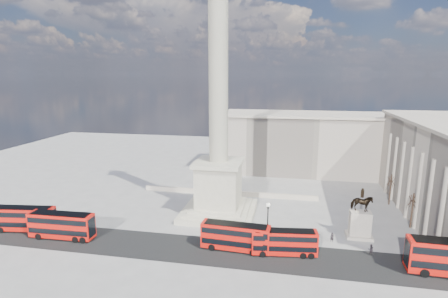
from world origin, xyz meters
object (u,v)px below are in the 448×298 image
red_bus_c (285,242)px  victorian_lamp (268,221)px  red_bus_e (24,218)px  pedestrian_crossing (259,234)px  nelsons_column (219,150)px  equestrian_statue (360,220)px  red_bus_b (236,237)px  pedestrian_standing (371,249)px  red_bus_a (62,225)px  pedestrian_walking (332,237)px

red_bus_c → victorian_lamp: 4.30m
red_bus_e → pedestrian_crossing: size_ratio=6.41×
nelsons_column → red_bus_c: bearing=-46.8°
victorian_lamp → equestrian_statue: size_ratio=0.83×
red_bus_b → red_bus_c: (7.53, -0.03, -0.19)m
red_bus_e → pedestrian_standing: 58.39m
red_bus_a → red_bus_e: bearing=169.9°
nelsons_column → red_bus_b: nelsons_column is taller
red_bus_b → red_bus_a: bearing=-173.4°
red_bus_e → equestrian_statue: 58.25m
pedestrian_crossing → equestrian_statue: bearing=-112.8°
red_bus_a → red_bus_c: size_ratio=1.10×
red_bus_c → red_bus_e: 45.29m
red_bus_a → red_bus_c: 36.90m
nelsons_column → red_bus_e: 36.66m
red_bus_e → pedestrian_standing: red_bus_e is taller
red_bus_b → red_bus_e: size_ratio=0.98×
red_bus_a → red_bus_b: (29.35, 1.46, -0.06)m
pedestrian_walking → equestrian_statue: bearing=39.3°
pedestrian_walking → pedestrian_crossing: size_ratio=0.93×
red_bus_b → nelsons_column: bearing=115.7°
red_bus_b → red_bus_c: bearing=3.5°
equestrian_statue → pedestrian_standing: 6.30m
red_bus_c → red_bus_a: bearing=175.5°
equestrian_statue → pedestrian_crossing: equestrian_statue is taller
victorian_lamp → red_bus_b: bearing=-153.0°
pedestrian_standing → equestrian_statue: bearing=-88.5°
nelsons_column → pedestrian_walking: 25.45m
nelsons_column → red_bus_e: bearing=-156.3°
equestrian_statue → pedestrian_crossing: size_ratio=5.04×
victorian_lamp → red_bus_c: bearing=-41.1°
nelsons_column → red_bus_a: bearing=-146.9°
nelsons_column → pedestrian_walking: size_ratio=31.04×
red_bus_e → victorian_lamp: size_ratio=1.53×
nelsons_column → victorian_lamp: (10.37, -11.56, -8.64)m
pedestrian_walking → red_bus_b: bearing=-149.0°
red_bus_b → equestrian_statue: size_ratio=1.25×
red_bus_b → red_bus_e: (-37.76, -0.15, 0.02)m
victorian_lamp → pedestrian_standing: bearing=0.2°
nelsons_column → equestrian_statue: 27.92m
red_bus_c → pedestrian_standing: red_bus_c is taller
nelsons_column → red_bus_a: size_ratio=4.49×
red_bus_a → equestrian_statue: size_ratio=1.27×
red_bus_b → pedestrian_standing: (20.55, 2.47, -1.43)m
nelsons_column → victorian_lamp: nelsons_column is taller
red_bus_c → red_bus_e: size_ratio=0.91×
pedestrian_standing → pedestrian_crossing: 17.50m
pedestrian_walking → pedestrian_standing: pedestrian_standing is taller
pedestrian_crossing → victorian_lamp: bearing=-177.9°
red_bus_b → red_bus_c: size_ratio=1.08×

